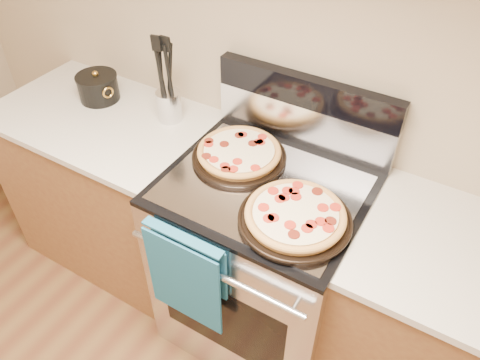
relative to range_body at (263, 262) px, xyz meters
The scene contains 16 objects.
wall_back 0.97m from the range_body, 90.00° to the left, with size 4.00×4.00×0.00m, color tan.
range_body is the anchor object (origin of this frame).
oven_window 0.34m from the range_body, 90.00° to the right, with size 0.56×0.01×0.40m, color black.
cooktop 0.46m from the range_body, ahead, with size 0.76×0.68×0.02m, color black.
backsplash_lower 0.64m from the range_body, 90.00° to the left, with size 0.76×0.06×0.18m, color silver.
backsplash_upper 0.77m from the range_body, 90.00° to the left, with size 0.76×0.06×0.12m, color black.
oven_handle 0.51m from the range_body, 90.00° to the right, with size 0.03×0.03×0.70m, color silver.
dish_towel 0.47m from the range_body, 107.74° to the right, with size 0.32×0.05×0.42m, color #195E7F, non-canonical shape.
foil_sheet 0.47m from the range_body, 90.00° to the right, with size 0.70×0.55×0.01m, color gray.
cabinet_left 0.88m from the range_body, behind, with size 1.00×0.62×0.88m, color brown.
countertop_left 0.99m from the range_body, behind, with size 1.02×0.64×0.03m, color beige.
cabinet_right 0.88m from the range_body, ahead, with size 1.00×0.62×0.88m, color brown.
pepperoni_pizza_back 0.53m from the range_body, 156.67° to the left, with size 0.37×0.37×0.05m, color #BB8139, non-canonical shape.
pepperoni_pizza_front 0.55m from the range_body, 35.84° to the right, with size 0.39×0.39×0.05m, color #BB8139, non-canonical shape.
utensil_crock 0.81m from the range_body, 163.44° to the left, with size 0.11×0.11×0.14m, color silver.
saucepan 1.11m from the range_body, behind, with size 0.19×0.19×0.11m, color black.
Camera 1 is at (0.59, 0.47, 2.10)m, focal length 35.00 mm.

